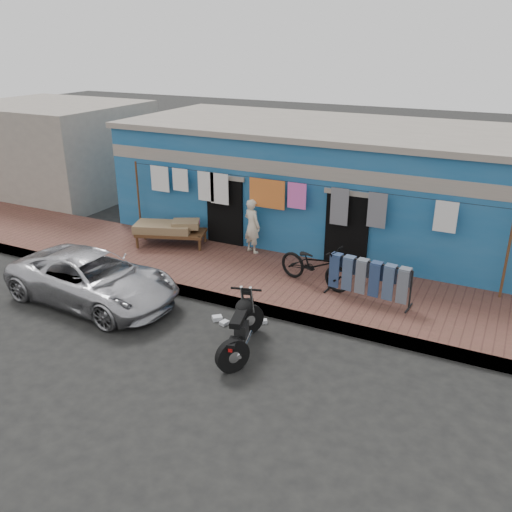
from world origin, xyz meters
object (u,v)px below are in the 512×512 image
(motorcycle, at_px, (241,326))
(charpoy, at_px, (171,233))
(seated_person, at_px, (252,226))
(jeans_rack, at_px, (369,279))
(car, at_px, (93,278))
(bicycle, at_px, (315,260))

(motorcycle, height_order, charpoy, motorcycle)
(seated_person, height_order, motorcycle, seated_person)
(motorcycle, xyz_separation_m, jeans_rack, (1.68, 2.82, 0.16))
(car, bearing_deg, jeans_rack, -63.38)
(seated_person, height_order, charpoy, seated_person)
(car, height_order, jeans_rack, jeans_rack)
(car, distance_m, charpoy, 3.31)
(seated_person, xyz_separation_m, bicycle, (2.24, -1.18, -0.13))
(seated_person, xyz_separation_m, jeans_rack, (3.58, -1.37, -0.27))
(car, bearing_deg, bicycle, -55.46)
(seated_person, bearing_deg, car, 83.24)
(car, relative_size, motorcycle, 2.30)
(bicycle, xyz_separation_m, motorcycle, (-0.35, -3.01, -0.30))
(charpoy, bearing_deg, seated_person, 12.90)
(car, bearing_deg, motorcycle, -91.93)
(bicycle, relative_size, jeans_rack, 0.95)
(car, xyz_separation_m, charpoy, (-0.15, 3.30, -0.01))
(motorcycle, bearing_deg, jeans_rack, 44.00)
(seated_person, bearing_deg, bicycle, 174.45)
(bicycle, relative_size, charpoy, 0.86)
(bicycle, distance_m, jeans_rack, 1.36)
(bicycle, bearing_deg, car, 134.77)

